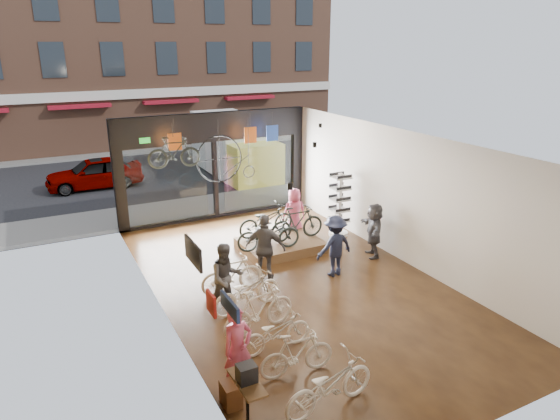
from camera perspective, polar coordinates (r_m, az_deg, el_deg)
ground_plane at (r=13.43m, az=1.77°, el=-8.41°), size 7.00×12.00×0.04m
ceiling at (r=12.18m, az=1.95°, el=7.90°), size 7.00×12.00×0.04m
wall_left at (r=11.49m, az=-13.72°, el=-3.29°), size 0.04×12.00×3.80m
wall_right at (r=14.63m, az=14.02°, el=1.44°), size 0.04×12.00×3.80m
wall_back at (r=8.43m, az=22.57°, el=-12.74°), size 7.00×0.04×3.80m
storefront at (r=17.95m, az=-7.48°, el=5.00°), size 7.00×0.26×3.80m
exit_sign at (r=16.96m, az=-15.20°, el=7.68°), size 0.35×0.06×0.18m
street_road at (r=26.81m, az=-13.94°, el=4.96°), size 30.00×18.00×0.02m
sidewalk_near at (r=19.54m, az=-8.46°, el=0.47°), size 30.00×2.40×0.12m
sidewalk_far at (r=30.62m, az=-15.76°, el=6.60°), size 30.00×2.00×0.12m
opposite_building at (r=32.49m, az=-17.87°, el=19.43°), size 26.00×5.00×14.00m
street_car at (r=23.22m, az=-20.44°, el=4.01°), size 4.01×1.61×1.37m
box_truck at (r=23.65m, az=-4.83°, el=7.11°), size 2.33×7.00×2.76m
floor_bike_0 at (r=9.15m, az=5.67°, el=-19.23°), size 1.90×0.83×0.97m
floor_bike_1 at (r=9.89m, az=1.92°, el=-16.10°), size 1.55×0.57×0.91m
floor_bike_2 at (r=10.58m, az=-0.50°, el=-13.79°), size 1.60×0.59×0.83m
floor_bike_3 at (r=11.10m, az=-2.41°, el=-11.36°), size 1.85×0.80×1.08m
floor_bike_4 at (r=12.00m, az=-3.82°, el=-9.28°), size 1.91×0.94×0.96m
floor_bike_5 at (r=12.83m, az=-5.53°, el=-7.32°), size 1.65×0.50×0.98m
display_platform at (r=15.40m, az=0.08°, el=-4.03°), size 2.40×1.80×0.30m
display_bike_left at (r=14.53m, az=-1.33°, el=-2.74°), size 1.96×0.96×0.98m
display_bike_mid at (r=15.26m, az=1.96°, el=-1.50°), size 1.79×0.54×1.07m
display_bike_right at (r=15.62m, az=-1.62°, el=-1.17°), size 1.92×0.78×0.99m
customer_0 at (r=9.40m, az=-4.85°, el=-15.50°), size 0.66×0.50×1.65m
customer_1 at (r=11.84m, az=-6.13°, el=-7.72°), size 0.84×0.66×1.71m
customer_2 at (r=13.21m, az=-1.69°, el=-4.37°), size 1.13×1.04×1.85m
customer_3 at (r=13.61m, az=6.27°, el=-4.09°), size 1.16×0.73×1.71m
customer_4 at (r=16.29m, az=1.65°, el=-0.27°), size 0.86×0.63×1.61m
customer_5 at (r=14.98m, az=10.67°, el=-2.27°), size 1.04×1.59×1.64m
sunglasses_rack at (r=16.36m, az=6.80°, el=0.61°), size 0.72×0.63×2.12m
wall_merch at (r=8.79m, az=-6.75°, el=-14.52°), size 0.40×2.40×2.60m
penny_farthing at (r=16.20m, az=-5.87°, el=5.75°), size 1.93×0.06×1.54m
hung_bike at (r=15.49m, az=-12.02°, el=6.46°), size 1.62×0.64×0.95m
jersey_left at (r=16.50m, az=-11.93°, el=7.64°), size 0.45×0.03×0.55m
jersey_mid at (r=17.37m, az=-3.40°, el=8.54°), size 0.45×0.03×0.55m
jersey_right at (r=17.72m, az=-0.89°, el=8.77°), size 0.45×0.03×0.55m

